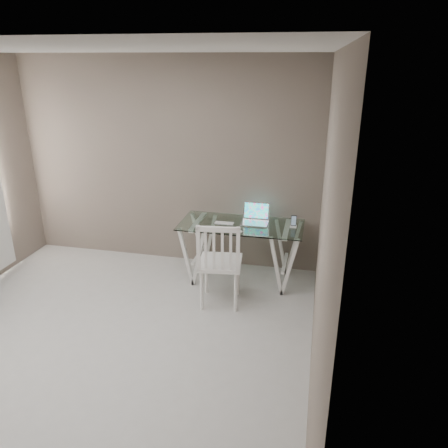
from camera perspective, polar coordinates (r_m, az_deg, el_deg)
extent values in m
plane|color=#A9A6A2|center=(4.49, -16.54, -16.30)|extent=(4.50, 4.50, 0.00)
cube|color=white|center=(3.61, -21.23, 20.40)|extent=(4.00, 4.50, 0.02)
cube|color=#6A5D53|center=(5.79, -7.38, 7.85)|extent=(4.00, 0.02, 2.70)
cube|color=#6A5D53|center=(3.32, 12.64, -2.71)|extent=(0.02, 4.50, 2.70)
cube|color=silver|center=(5.32, 2.28, -0.10)|extent=(1.50, 0.70, 0.01)
cube|color=silver|center=(5.58, -3.35, -3.27)|extent=(0.24, 0.62, 0.72)
cube|color=silver|center=(5.40, 7.98, -4.29)|extent=(0.24, 0.62, 0.72)
cube|color=white|center=(4.90, -0.48, -5.07)|extent=(0.52, 0.52, 0.04)
cylinder|color=white|center=(4.88, -2.93, -8.68)|extent=(0.04, 0.04, 0.48)
cylinder|color=white|center=(4.85, 1.53, -8.90)|extent=(0.04, 0.04, 0.48)
cylinder|color=white|center=(5.21, -2.33, -6.63)|extent=(0.04, 0.04, 0.48)
cylinder|color=white|center=(5.18, 1.84, -6.83)|extent=(0.04, 0.04, 0.48)
cube|color=white|center=(4.60, -0.78, -3.34)|extent=(0.47, 0.09, 0.52)
cube|color=silver|center=(5.34, 4.00, 0.12)|extent=(0.33, 0.23, 0.01)
cube|color=#19D899|center=(5.43, 4.26, 1.75)|extent=(0.33, 0.06, 0.22)
cube|color=silver|center=(5.34, 0.02, 0.11)|extent=(0.25, 0.11, 0.01)
ellipsoid|color=white|center=(5.06, 1.89, -0.97)|extent=(0.10, 0.06, 0.03)
cube|color=white|center=(5.28, 9.04, -0.32)|extent=(0.08, 0.08, 0.02)
cube|color=black|center=(5.27, 9.09, 0.44)|extent=(0.06, 0.03, 0.13)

